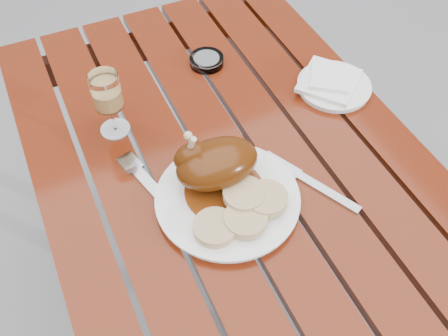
# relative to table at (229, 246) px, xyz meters

# --- Properties ---
(ground) EXTENTS (60.00, 60.00, 0.00)m
(ground) POSITION_rel_table_xyz_m (0.00, 0.00, -0.38)
(ground) COLOR slate
(ground) RESTS_ON ground
(table) EXTENTS (0.80, 1.20, 0.75)m
(table) POSITION_rel_table_xyz_m (0.00, 0.00, 0.00)
(table) COLOR maroon
(table) RESTS_ON ground
(dinner_plate) EXTENTS (0.31, 0.31, 0.02)m
(dinner_plate) POSITION_rel_table_xyz_m (-0.05, -0.10, 0.38)
(dinner_plate) COLOR white
(dinner_plate) RESTS_ON table
(roast_duck) EXTENTS (0.17, 0.17, 0.12)m
(roast_duck) POSITION_rel_table_xyz_m (-0.06, -0.05, 0.44)
(roast_duck) COLOR #60280A
(roast_duck) RESTS_ON dinner_plate
(bread_dumplings) EXTENTS (0.20, 0.13, 0.03)m
(bread_dumplings) POSITION_rel_table_xyz_m (-0.05, -0.15, 0.41)
(bread_dumplings) COLOR tan
(bread_dumplings) RESTS_ON dinner_plate
(wine_glass) EXTENTS (0.08, 0.08, 0.16)m
(wine_glass) POSITION_rel_table_xyz_m (-0.20, 0.18, 0.45)
(wine_glass) COLOR #FAC672
(wine_glass) RESTS_ON table
(side_plate) EXTENTS (0.21, 0.21, 0.01)m
(side_plate) POSITION_rel_table_xyz_m (0.32, 0.09, 0.38)
(side_plate) COLOR white
(side_plate) RESTS_ON table
(napkin) EXTENTS (0.19, 0.18, 0.01)m
(napkin) POSITION_rel_table_xyz_m (0.31, 0.10, 0.40)
(napkin) COLOR white
(napkin) RESTS_ON side_plate
(ashtray) EXTENTS (0.11, 0.11, 0.02)m
(ashtray) POSITION_rel_table_xyz_m (0.08, 0.31, 0.39)
(ashtray) COLOR #B2B7BC
(ashtray) RESTS_ON table
(fork) EXTENTS (0.07, 0.19, 0.01)m
(fork) POSITION_rel_table_xyz_m (-0.18, -0.01, 0.38)
(fork) COLOR gray
(fork) RESTS_ON table
(knife) EXTENTS (0.10, 0.18, 0.01)m
(knife) POSITION_rel_table_xyz_m (0.13, -0.14, 0.38)
(knife) COLOR gray
(knife) RESTS_ON table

